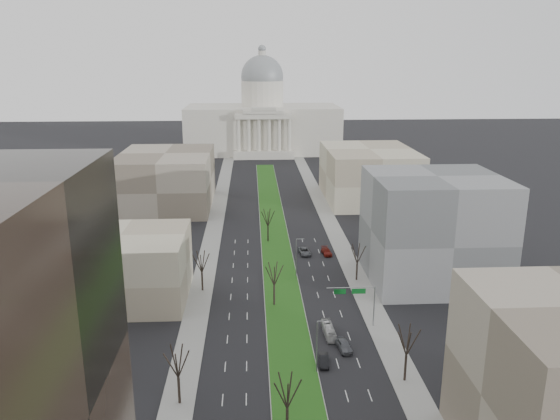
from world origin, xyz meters
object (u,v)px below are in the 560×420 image
object	(u,v)px
car_black	(324,360)
car_grey_far	(304,251)
box_van	(329,330)
car_grey_near	(344,345)
car_red	(327,252)

from	to	relation	value
car_black	car_grey_far	world-z (taller)	car_grey_far
car_grey_far	box_van	size ratio (longest dim) A/B	0.82
car_grey_near	car_grey_far	world-z (taller)	car_grey_near
car_red	box_van	bearing A→B (deg)	-102.72
car_grey_near	box_van	xyz separation A→B (m)	(-1.92, 5.19, 0.11)
box_van	car_grey_far	bearing A→B (deg)	87.73
car_grey_far	box_van	world-z (taller)	box_van
box_van	car_red	bearing A→B (deg)	80.08
car_grey_near	box_van	distance (m)	5.54
car_black	box_van	bearing A→B (deg)	81.75
car_grey_near	car_black	xyz separation A→B (m)	(-4.08, -4.37, -0.12)
box_van	car_grey_near	bearing A→B (deg)	-72.38
car_grey_near	car_red	world-z (taller)	car_grey_near
car_red	box_van	xyz separation A→B (m)	(-5.32, -42.06, 0.21)
car_grey_near	car_black	world-z (taller)	car_grey_near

